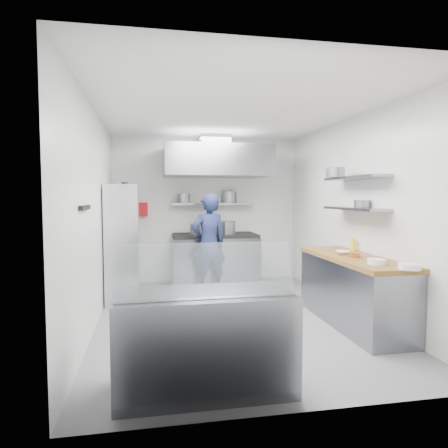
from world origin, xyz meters
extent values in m
plane|color=slate|center=(0.00, 0.00, 0.00)|extent=(5.00, 5.00, 0.00)
plane|color=silver|center=(0.00, 0.00, 2.80)|extent=(5.00, 5.00, 0.00)
cube|color=white|center=(0.00, 2.50, 1.40)|extent=(3.60, 2.80, 0.02)
cube|color=white|center=(0.00, -2.50, 1.40)|extent=(3.60, 2.80, 0.02)
cube|color=white|center=(-1.80, 0.00, 1.40)|extent=(2.80, 5.00, 0.02)
cube|color=white|center=(1.80, 0.00, 1.40)|extent=(2.80, 5.00, 0.02)
cube|color=gray|center=(0.10, 2.10, 0.45)|extent=(1.60, 0.80, 0.90)
cube|color=black|center=(0.10, 2.10, 0.93)|extent=(1.57, 0.78, 0.06)
cylinder|color=slate|center=(-0.24, 2.02, 1.06)|extent=(0.27, 0.27, 0.20)
cylinder|color=slate|center=(0.30, 2.00, 1.08)|extent=(0.36, 0.36, 0.24)
cube|color=gray|center=(0.10, 2.34, 1.52)|extent=(1.60, 0.30, 0.04)
cylinder|color=slate|center=(-0.47, 2.24, 1.63)|extent=(0.24, 0.24, 0.18)
cylinder|color=slate|center=(0.44, 2.42, 1.65)|extent=(0.31, 0.31, 0.22)
cube|color=gray|center=(0.10, 1.93, 2.30)|extent=(1.90, 1.15, 0.55)
cube|color=slate|center=(0.10, 2.15, 2.68)|extent=(0.55, 0.55, 0.24)
cube|color=red|center=(-1.25, 2.44, 1.42)|extent=(0.22, 0.10, 0.26)
imported|color=#161E43|center=(-0.12, 1.42, 0.86)|extent=(0.70, 0.55, 1.71)
cube|color=silver|center=(-1.53, 1.18, 0.93)|extent=(0.50, 0.90, 1.85)
cube|color=white|center=(-1.53, 0.90, 0.80)|extent=(0.17, 0.21, 0.19)
cube|color=yellow|center=(-1.53, 1.26, 1.30)|extent=(0.16, 0.20, 0.18)
cylinder|color=black|center=(-1.48, 1.12, 1.80)|extent=(0.11, 0.11, 0.18)
cube|color=black|center=(-1.78, -0.90, 1.55)|extent=(0.04, 0.55, 0.05)
cube|color=gray|center=(1.48, -0.60, 0.42)|extent=(0.62, 2.00, 0.84)
cube|color=olive|center=(1.48, -0.60, 0.87)|extent=(0.65, 2.04, 0.06)
cylinder|color=white|center=(1.58, -1.58, 0.93)|extent=(0.23, 0.23, 0.06)
cylinder|color=white|center=(1.42, -1.23, 0.93)|extent=(0.20, 0.20, 0.06)
cylinder|color=#C06D36|center=(1.43, -0.70, 0.93)|extent=(0.14, 0.14, 0.06)
cylinder|color=yellow|center=(1.73, -0.13, 0.99)|extent=(0.07, 0.07, 0.18)
imported|color=white|center=(1.41, -0.44, 0.92)|extent=(0.25, 0.25, 0.05)
cube|color=gray|center=(1.64, -0.30, 1.50)|extent=(0.30, 1.30, 0.04)
cube|color=gray|center=(1.64, -0.30, 1.92)|extent=(0.30, 1.30, 0.04)
cylinder|color=slate|center=(1.69, -0.40, 1.57)|extent=(0.21, 0.21, 0.10)
cylinder|color=slate|center=(1.51, 0.02, 2.01)|extent=(0.26, 0.26, 0.14)
cube|color=gray|center=(-0.65, -2.00, 0.42)|extent=(1.50, 0.70, 0.85)
cube|color=silver|center=(-0.65, -2.12, 1.07)|extent=(1.47, 0.19, 0.42)
camera|label=1|loc=(-1.10, -5.32, 1.67)|focal=32.00mm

